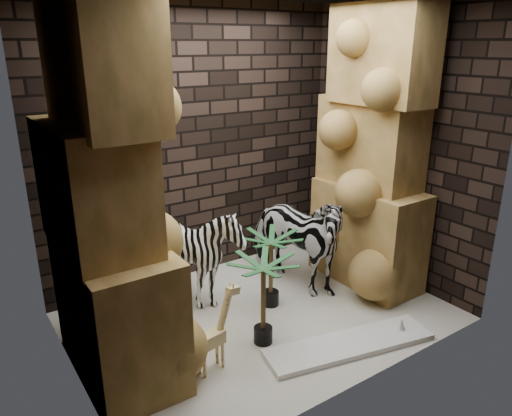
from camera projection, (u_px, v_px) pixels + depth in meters
floor at (262, 316)px, 4.78m from camera, size 3.50×3.50×0.00m
wall_back at (197, 145)px, 5.27m from camera, size 3.50×0.00×3.50m
wall_front at (367, 206)px, 3.32m from camera, size 3.50×0.00×3.50m
wall_left at (56, 204)px, 3.36m from camera, size 0.00×3.00×3.00m
wall_right at (395, 146)px, 5.23m from camera, size 0.00×3.00×3.00m
rock_pillar_left at (106, 195)px, 3.55m from camera, size 0.68×1.30×3.00m
rock_pillar_right at (374, 150)px, 5.05m from camera, size 0.58×1.25×3.00m
zebra_right at (293, 231)px, 5.12m from camera, size 0.86×1.25×1.34m
zebra_left at (196, 259)px, 4.87m from camera, size 1.22×1.34×0.99m
giraffe_toy at (210, 331)px, 3.88m from camera, size 0.39×0.19×0.73m
palm_front at (271, 270)px, 4.87m from camera, size 0.36×0.36×0.79m
palm_back at (263, 301)px, 4.24m from camera, size 0.36×0.36×0.83m
surfboard at (350, 344)px, 4.29m from camera, size 1.60×0.71×0.05m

